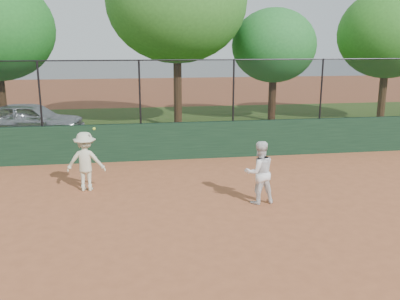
{
  "coord_description": "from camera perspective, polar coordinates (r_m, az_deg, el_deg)",
  "views": [
    {
      "loc": [
        -0.83,
        -8.05,
        3.72
      ],
      "look_at": [
        0.8,
        2.2,
        1.2
      ],
      "focal_mm": 40.0,
      "sensor_mm": 36.0,
      "label": 1
    }
  ],
  "objects": [
    {
      "name": "ground",
      "position": [
        8.9,
        -2.91,
        -11.06
      ],
      "size": [
        80.0,
        80.0,
        0.0
      ],
      "primitive_type": "plane",
      "color": "#A95B36",
      "rests_on": "ground"
    },
    {
      "name": "back_wall",
      "position": [
        14.41,
        -5.53,
        1.08
      ],
      "size": [
        26.0,
        0.2,
        1.2
      ],
      "primitive_type": "cube",
      "color": "#183620",
      "rests_on": "ground"
    },
    {
      "name": "grass_strip",
      "position": [
        20.4,
        -6.57,
        3.06
      ],
      "size": [
        36.0,
        12.0,
        0.01
      ],
      "primitive_type": "cube",
      "color": "#2C4917",
      "rests_on": "ground"
    },
    {
      "name": "parked_car",
      "position": [
        19.05,
        -20.85,
        3.65
      ],
      "size": [
        4.3,
        2.05,
        1.42
      ],
      "primitive_type": "imported",
      "rotation": [
        0.0,
        0.0,
        1.48
      ],
      "color": "silver",
      "rests_on": "ground"
    },
    {
      "name": "player_second",
      "position": [
        10.53,
        7.6,
        -2.85
      ],
      "size": [
        0.79,
        0.64,
        1.5
      ],
      "primitive_type": "imported",
      "rotation": [
        0.0,
        0.0,
        3.25
      ],
      "color": "white",
      "rests_on": "ground"
    },
    {
      "name": "player_main",
      "position": [
        11.7,
        -14.42,
        -1.43
      ],
      "size": [
        1.04,
        0.73,
        1.71
      ],
      "color": "beige",
      "rests_on": "ground"
    },
    {
      "name": "fence_assembly",
      "position": [
        14.15,
        -5.79,
        7.56
      ],
      "size": [
        26.0,
        0.06,
        2.0
      ],
      "color": "black",
      "rests_on": "back_wall"
    },
    {
      "name": "tree_2",
      "position": [
        19.7,
        -3.01,
        18.44
      ],
      "size": [
        5.94,
        5.4,
        7.95
      ],
      "color": "#482D19",
      "rests_on": "ground"
    },
    {
      "name": "tree_3",
      "position": [
        21.64,
        9.47,
        13.03
      ],
      "size": [
        3.98,
        3.62,
        5.29
      ],
      "color": "#3F2515",
      "rests_on": "ground"
    },
    {
      "name": "tree_4",
      "position": [
        22.75,
        22.95,
        13.49
      ],
      "size": [
        4.65,
        4.23,
        6.09
      ],
      "color": "#4B311B",
      "rests_on": "ground"
    }
  ]
}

